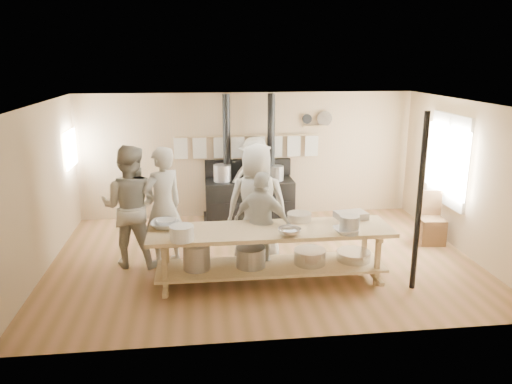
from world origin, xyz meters
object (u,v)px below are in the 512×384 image
stove (249,196)px  cook_by_window (255,181)px  prep_table (270,250)px  cook_center (257,205)px  chair (431,228)px  cook_far_left (163,207)px  cook_right (262,224)px  roasting_pan (351,215)px  cook_left (130,206)px

stove → cook_by_window: (0.10, -0.17, 0.36)m
stove → prep_table: 3.02m
prep_table → cook_by_window: cook_by_window is taller
cook_center → chair: size_ratio=2.13×
cook_far_left → cook_center: bearing=137.6°
prep_table → cook_right: bearing=104.9°
cook_center → chair: (3.27, 0.56, -0.72)m
prep_table → chair: 3.43m
roasting_pan → cook_center: bearing=164.0°
cook_right → prep_table: bearing=136.8°
chair → roasting_pan: size_ratio=1.98×
stove → cook_far_left: (-1.61, -2.11, 0.46)m
cook_left → roasting_pan: size_ratio=4.17×
roasting_pan → stove: bearing=116.2°
cook_left → cook_by_window: 2.94m
cook_left → roasting_pan: bearing=-178.4°
cook_left → prep_table: bearing=167.8°
cook_by_window → cook_far_left: bearing=-132.4°
cook_right → cook_by_window: 2.56m
cook_right → chair: size_ratio=1.75×
cook_center → cook_right: 0.48m
cook_far_left → prep_table: bearing=114.4°
cook_right → cook_left: bearing=14.7°
cook_far_left → chair: (4.77, 0.39, -0.70)m
stove → prep_table: size_ratio=0.72×
cook_far_left → cook_left: cook_left is taller
chair → cook_center: bearing=-163.4°
cook_left → cook_center: (2.02, -0.19, 0.01)m
cook_right → roasting_pan: (1.41, 0.03, 0.08)m
roasting_pan → cook_far_left: bearing=168.9°
stove → cook_left: (-2.13, -2.09, 0.47)m
chair → cook_far_left: bearing=-168.4°
stove → cook_left: 3.02m
cook_far_left → cook_center: cook_center is taller
cook_left → cook_right: (2.05, -0.63, -0.17)m
cook_far_left → cook_right: cook_far_left is taller
cook_center → cook_right: bearing=100.6°
cook_left → cook_center: size_ratio=0.99×
stove → cook_center: stove is taller
prep_table → chair: bearing=22.3°
cook_far_left → cook_by_window: (1.71, 1.94, -0.10)m
cook_by_window → roasting_pan: cook_by_window is taller
cook_center → roasting_pan: bearing=170.9°
cook_right → cook_far_left: bearing=10.3°
stove → cook_left: size_ratio=1.31×
stove → chair: (3.16, -1.72, -0.24)m
cook_far_left → chair: size_ratio=2.08×
cook_far_left → roasting_pan: 2.99m
cook_far_left → cook_center: (1.50, -0.16, 0.02)m
cook_right → chair: cook_right is taller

